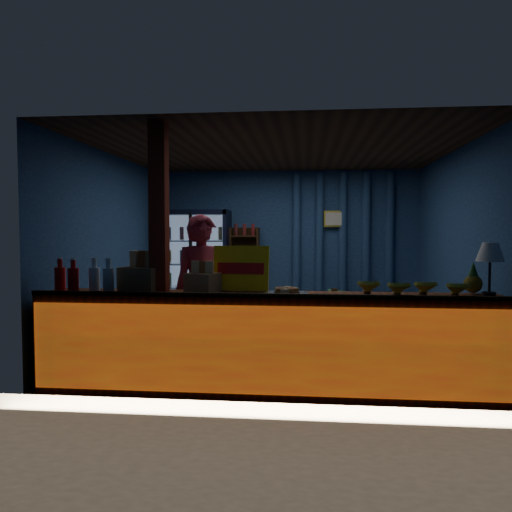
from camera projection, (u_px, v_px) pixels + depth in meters
The scene contains 20 objects.
ground at pixel (278, 346), 6.69m from camera, with size 4.60×4.60×0.00m, color #515154.
room_walls at pixel (278, 229), 6.61m from camera, with size 4.60×4.60×4.60m.
dirt_apron at pixel (242, 497), 2.91m from camera, with size 5.60×5.60×0.00m, color brown.
counter at pixel (267, 343), 4.77m from camera, with size 4.40×0.57×0.99m.
support_post at pixel (159, 257), 4.84m from camera, with size 0.16×0.16×2.60m, color #983216.
beverage_cooler at pixel (196, 266), 8.70m from camera, with size 1.20×0.62×1.90m.
bottle_shelf at pixel (245, 273), 8.76m from camera, with size 0.50×0.28×1.60m.
curtain_folds at pixel (343, 245), 8.65m from camera, with size 1.74×0.14×2.50m.
framed_picture at pixel (334, 219), 8.59m from camera, with size 0.36×0.04×0.28m.
shopkeeper at pixel (203, 294), 5.44m from camera, with size 0.63×0.41×1.73m, color maroon.
green_chair at pixel (330, 310), 7.88m from camera, with size 0.64×0.66×0.60m, color #5DBA5E.
side_table at pixel (334, 310), 8.11m from camera, with size 0.68×0.59×0.61m.
yellow_sign at pixel (241, 268), 4.98m from camera, with size 0.57×0.16×0.45m.
soda_bottles at pixel (84, 279), 4.81m from camera, with size 0.63×0.18×0.34m.
snack_box_left at pixel (142, 277), 4.90m from camera, with size 0.44×0.39×0.40m.
snack_box_centre at pixel (203, 281), 4.88m from camera, with size 0.36×0.33×0.31m.
pastry_tray at pixel (286, 292), 4.68m from camera, with size 0.42×0.42×0.07m.
banana_bunches at pixel (411, 288), 4.53m from camera, with size 0.99×0.29×0.16m.
table_lamp at pixel (490, 254), 4.58m from camera, with size 0.25×0.25×0.50m.
pineapple at pixel (473, 281), 4.74m from camera, with size 0.17×0.17×0.30m.
Camera 1 is at (0.36, -6.61, 1.56)m, focal length 35.00 mm.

